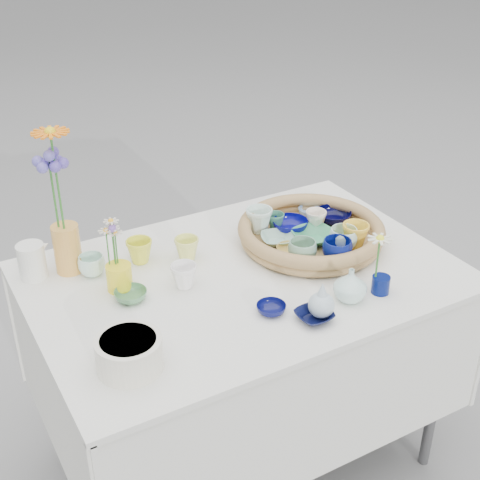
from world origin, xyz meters
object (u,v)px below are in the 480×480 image
wicker_tray (311,233)px  bud_vase_seafoam (350,285)px  display_table (243,455)px  tall_vase_yellow (67,249)px

wicker_tray → bud_vase_seafoam: bud_vase_seafoam is taller
display_table → wicker_tray: wicker_tray is taller
bud_vase_seafoam → tall_vase_yellow: size_ratio=0.65×
wicker_tray → tall_vase_yellow: bearing=163.0°
bud_vase_seafoam → display_table: bearing=125.3°
wicker_tray → bud_vase_seafoam: 0.33m
display_table → wicker_tray: 0.85m
bud_vase_seafoam → tall_vase_yellow: bearing=139.7°
display_table → wicker_tray: (0.28, 0.05, 0.80)m
wicker_tray → bud_vase_seafoam: size_ratio=4.78×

